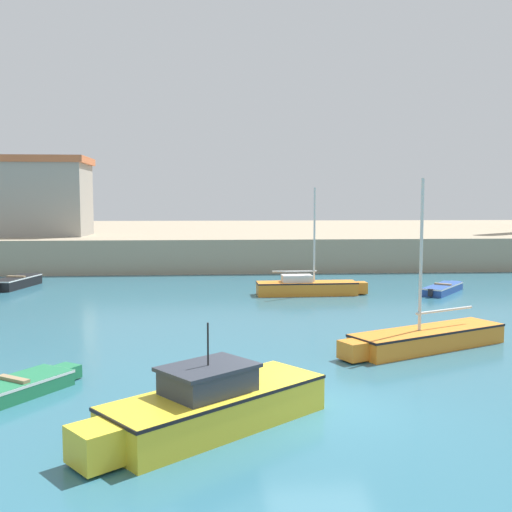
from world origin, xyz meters
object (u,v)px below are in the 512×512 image
dinghy_green_0 (18,386)px  sailboat_orange_5 (425,337)px  dinghy_blue_3 (443,288)px  sailboat_orange_6 (308,286)px  dinghy_black_7 (17,282)px  motorboat_yellow_4 (211,405)px  harbor_shed_mid_row (27,196)px

dinghy_green_0 → sailboat_orange_5: size_ratio=0.54×
dinghy_blue_3 → sailboat_orange_6: bearing=-178.3°
dinghy_green_0 → dinghy_black_7: bearing=107.5°
dinghy_blue_3 → motorboat_yellow_4: bearing=-123.9°
dinghy_blue_3 → dinghy_black_7: 23.33m
dinghy_green_0 → harbor_shed_mid_row: size_ratio=0.37×
sailboat_orange_5 → motorboat_yellow_4: bearing=-137.3°
harbor_shed_mid_row → dinghy_blue_3: bearing=-29.8°
dinghy_green_0 → dinghy_black_7: dinghy_black_7 is taller
dinghy_green_0 → dinghy_black_7: (-6.10, 19.31, 0.09)m
dinghy_green_0 → dinghy_black_7: 20.25m
dinghy_blue_3 → dinghy_black_7: dinghy_black_7 is taller
sailboat_orange_5 → dinghy_black_7: 23.56m
dinghy_green_0 → sailboat_orange_6: 18.18m
sailboat_orange_5 → dinghy_black_7: (-17.80, 15.44, -0.06)m
sailboat_orange_5 → dinghy_black_7: bearing=139.1°
sailboat_orange_6 → dinghy_black_7: bearing=166.0°
dinghy_blue_3 → sailboat_orange_5: bearing=-114.1°
harbor_shed_mid_row → dinghy_black_7: bearing=-76.7°
dinghy_green_0 → sailboat_orange_5: bearing=18.3°
sailboat_orange_6 → dinghy_black_7: 16.29m
dinghy_green_0 → dinghy_blue_3: size_ratio=0.89×
sailboat_orange_5 → harbor_shed_mid_row: size_ratio=0.68×
motorboat_yellow_4 → sailboat_orange_5: sailboat_orange_5 is taller
dinghy_blue_3 → sailboat_orange_5: sailboat_orange_5 is taller
sailboat_orange_6 → dinghy_black_7: (-15.80, 3.94, -0.12)m
dinghy_blue_3 → harbor_shed_mid_row: size_ratio=0.42×
dinghy_blue_3 → sailboat_orange_5: (-5.23, -11.72, 0.14)m
dinghy_black_7 → sailboat_orange_6: bearing=-14.0°
dinghy_green_0 → dinghy_blue_3: dinghy_blue_3 is taller
sailboat_orange_6 → harbor_shed_mid_row: harbor_shed_mid_row is taller
dinghy_blue_3 → motorboat_yellow_4: motorboat_yellow_4 is taller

